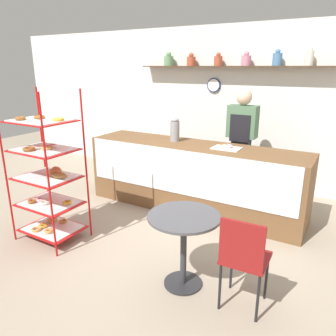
{
  "coord_description": "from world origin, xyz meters",
  "views": [
    {
      "loc": [
        1.96,
        -2.94,
        2.03
      ],
      "look_at": [
        0.0,
        0.4,
        0.82
      ],
      "focal_mm": 35.0,
      "sensor_mm": 36.0,
      "label": 1
    }
  ],
  "objects_px": {
    "pastry_rack": "(47,176)",
    "cafe_table": "(184,233)",
    "coffee_carafe": "(175,130)",
    "cafe_chair": "(243,255)",
    "donut_tray_counter": "(225,147)",
    "person_worker": "(241,141)"
  },
  "relations": [
    {
      "from": "pastry_rack",
      "to": "cafe_table",
      "type": "relative_size",
      "value": 2.45
    },
    {
      "from": "cafe_table",
      "to": "coffee_carafe",
      "type": "bearing_deg",
      "value": 121.6
    },
    {
      "from": "cafe_chair",
      "to": "coffee_carafe",
      "type": "bearing_deg",
      "value": -49.55
    },
    {
      "from": "donut_tray_counter",
      "to": "coffee_carafe",
      "type": "bearing_deg",
      "value": 177.12
    },
    {
      "from": "person_worker",
      "to": "cafe_table",
      "type": "relative_size",
      "value": 2.34
    },
    {
      "from": "cafe_table",
      "to": "donut_tray_counter",
      "type": "distance_m",
      "value": 1.76
    },
    {
      "from": "cafe_chair",
      "to": "coffee_carafe",
      "type": "height_order",
      "value": "coffee_carafe"
    },
    {
      "from": "cafe_table",
      "to": "person_worker",
      "type": "bearing_deg",
      "value": 95.94
    },
    {
      "from": "cafe_chair",
      "to": "donut_tray_counter",
      "type": "distance_m",
      "value": 2.0
    },
    {
      "from": "person_worker",
      "to": "donut_tray_counter",
      "type": "distance_m",
      "value": 0.63
    },
    {
      "from": "donut_tray_counter",
      "to": "cafe_chair",
      "type": "bearing_deg",
      "value": -64.16
    },
    {
      "from": "cafe_chair",
      "to": "donut_tray_counter",
      "type": "height_order",
      "value": "donut_tray_counter"
    },
    {
      "from": "coffee_carafe",
      "to": "cafe_table",
      "type": "bearing_deg",
      "value": -58.4
    },
    {
      "from": "donut_tray_counter",
      "to": "pastry_rack",
      "type": "bearing_deg",
      "value": -132.47
    },
    {
      "from": "cafe_table",
      "to": "coffee_carafe",
      "type": "xyz_separation_m",
      "value": [
        -1.06,
        1.73,
        0.59
      ]
    },
    {
      "from": "pastry_rack",
      "to": "donut_tray_counter",
      "type": "xyz_separation_m",
      "value": [
        1.55,
        1.69,
        0.19
      ]
    },
    {
      "from": "pastry_rack",
      "to": "cafe_chair",
      "type": "height_order",
      "value": "pastry_rack"
    },
    {
      "from": "pastry_rack",
      "to": "person_worker",
      "type": "height_order",
      "value": "pastry_rack"
    },
    {
      "from": "person_worker",
      "to": "coffee_carafe",
      "type": "relative_size",
      "value": 5.0
    },
    {
      "from": "pastry_rack",
      "to": "cafe_table",
      "type": "xyz_separation_m",
      "value": [
        1.81,
        0.0,
        -0.25
      ]
    },
    {
      "from": "person_worker",
      "to": "cafe_table",
      "type": "xyz_separation_m",
      "value": [
        0.24,
        -2.32,
        -0.39
      ]
    },
    {
      "from": "cafe_table",
      "to": "donut_tray_counter",
      "type": "relative_size",
      "value": 1.98
    }
  ]
}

